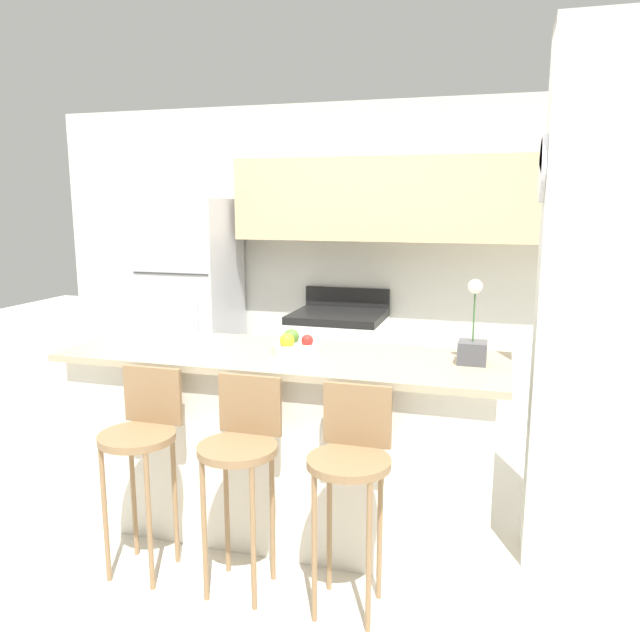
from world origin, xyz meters
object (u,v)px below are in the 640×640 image
(bar_stool_right, at_px, (351,465))
(orchid_vase, at_px, (473,343))
(trash_bin, at_px, (245,402))
(refrigerator, at_px, (192,307))
(bar_stool_left, at_px, (142,439))
(stove_range, at_px, (338,368))
(fruit_bowl, at_px, (295,346))
(bar_stool_mid, at_px, (241,451))

(bar_stool_right, xyz_separation_m, orchid_vase, (0.46, 0.62, 0.43))
(bar_stool_right, distance_m, trash_bin, 2.44)
(refrigerator, xyz_separation_m, trash_bin, (0.56, -0.23, -0.70))
(trash_bin, bearing_deg, bar_stool_left, -80.50)
(refrigerator, distance_m, bar_stool_right, 2.93)
(stove_range, height_order, fruit_bowl, fruit_bowl)
(stove_range, bearing_deg, trash_bin, -160.00)
(stove_range, relative_size, bar_stool_left, 1.09)
(refrigerator, bearing_deg, fruit_bowl, -47.99)
(bar_stool_right, relative_size, trash_bin, 2.59)
(orchid_vase, height_order, trash_bin, orchid_vase)
(fruit_bowl, relative_size, trash_bin, 0.68)
(stove_range, height_order, bar_stool_mid, stove_range)
(stove_range, relative_size, orchid_vase, 2.58)
(bar_stool_right, bearing_deg, orchid_vase, 53.46)
(bar_stool_left, distance_m, trash_bin, 2.06)
(bar_stool_left, height_order, trash_bin, bar_stool_left)
(orchid_vase, xyz_separation_m, trash_bin, (-1.80, 1.36, -0.90))
(bar_stool_right, distance_m, orchid_vase, 0.88)
(bar_stool_right, xyz_separation_m, fruit_bowl, (-0.44, 0.57, 0.37))
(bar_stool_mid, distance_m, orchid_vase, 1.22)
(bar_stool_left, height_order, orchid_vase, orchid_vase)
(bar_stool_right, bearing_deg, fruit_bowl, 127.65)
(bar_stool_mid, bearing_deg, orchid_vase, 32.55)
(refrigerator, relative_size, trash_bin, 4.71)
(bar_stool_mid, height_order, fruit_bowl, fruit_bowl)
(bar_stool_right, height_order, fruit_bowl, fruit_bowl)
(refrigerator, xyz_separation_m, bar_stool_left, (0.89, -2.20, -0.23))
(bar_stool_left, height_order, fruit_bowl, fruit_bowl)
(bar_stool_mid, xyz_separation_m, trash_bin, (-0.84, 1.98, -0.47))
(orchid_vase, relative_size, trash_bin, 1.09)
(refrigerator, height_order, orchid_vase, refrigerator)
(fruit_bowl, bearing_deg, bar_stool_mid, -96.72)
(stove_range, xyz_separation_m, bar_stool_left, (-0.37, -2.23, 0.20))
(bar_stool_left, xyz_separation_m, bar_stool_right, (1.02, 0.00, 0.00))
(stove_range, height_order, bar_stool_right, stove_range)
(stove_range, distance_m, fruit_bowl, 1.76)
(stove_range, xyz_separation_m, orchid_vase, (1.11, -1.61, 0.63))
(bar_stool_left, bearing_deg, bar_stool_right, 0.00)
(refrigerator, distance_m, stove_range, 1.33)
(bar_stool_left, height_order, bar_stool_mid, same)
(bar_stool_mid, bearing_deg, stove_range, 93.63)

